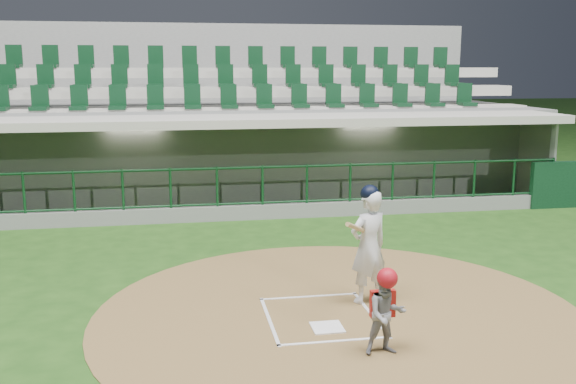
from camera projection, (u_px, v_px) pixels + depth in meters
name	position (u px, v px, depth m)	size (l,w,h in m)	color
ground	(316.00, 310.00, 9.56)	(120.00, 120.00, 0.00)	#1B4012
dirt_circle	(339.00, 314.00, 9.41)	(7.20, 7.20, 0.01)	brown
home_plate	(327.00, 327.00, 8.87)	(0.43, 0.43, 0.02)	white
batter_box_chalk	(321.00, 317.00, 9.26)	(1.55, 1.80, 0.01)	silver
dugout_structure	(259.00, 167.00, 16.96)	(16.40, 3.70, 3.00)	gray
seating_deck	(241.00, 138.00, 19.83)	(17.00, 6.72, 5.15)	slate
batter	(368.00, 244.00, 9.70)	(0.91, 0.95, 1.83)	silver
catcher	(386.00, 311.00, 7.99)	(0.51, 0.40, 1.12)	gray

